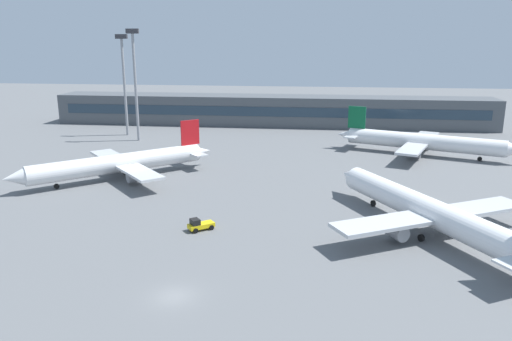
% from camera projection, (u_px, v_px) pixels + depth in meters
% --- Properties ---
extents(ground_plane, '(400.00, 400.00, 0.00)m').
position_uv_depth(ground_plane, '(237.00, 186.00, 89.03)').
color(ground_plane, slate).
extents(terminal_building, '(132.57, 12.13, 9.00)m').
position_uv_depth(terminal_building, '(271.00, 111.00, 152.04)').
color(terminal_building, '#4C5156').
rests_on(terminal_building, ground_plane).
extents(airplane_near, '(27.91, 38.41, 10.46)m').
position_uv_depth(airplane_near, '(427.00, 211.00, 66.58)').
color(airplane_near, white).
rests_on(airplane_near, ground_plane).
extents(airplane_mid, '(31.42, 29.28, 9.82)m').
position_uv_depth(airplane_mid, '(118.00, 164.00, 92.85)').
color(airplane_mid, silver).
rests_on(airplane_mid, ground_plane).
extents(airplane_far, '(39.58, 28.38, 10.22)m').
position_uv_depth(airplane_far, '(425.00, 142.00, 111.98)').
color(airplane_far, white).
rests_on(airplane_far, ground_plane).
extents(baggage_tug_yellow, '(3.76, 3.39, 1.75)m').
position_uv_depth(baggage_tug_yellow, '(200.00, 225.00, 68.11)').
color(baggage_tug_yellow, yellow).
rests_on(baggage_tug_yellow, ground_plane).
extents(floodlight_tower_west, '(3.20, 0.80, 27.02)m').
position_uv_depth(floodlight_tower_west, '(124.00, 78.00, 133.14)').
color(floodlight_tower_west, gray).
rests_on(floodlight_tower_west, ground_plane).
extents(floodlight_tower_east, '(3.20, 0.80, 28.25)m').
position_uv_depth(floodlight_tower_east, '(135.00, 78.00, 125.47)').
color(floodlight_tower_east, gray).
rests_on(floodlight_tower_east, ground_plane).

